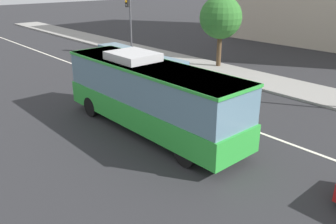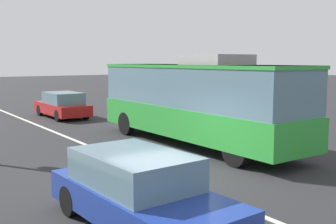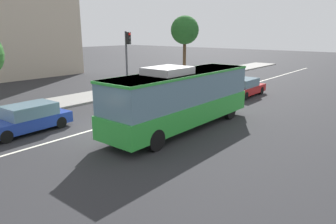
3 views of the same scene
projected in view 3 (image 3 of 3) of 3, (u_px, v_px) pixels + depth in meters
The scene contains 8 objects.
ground_plane at pixel (98, 128), 17.02m from camera, with size 160.00×160.00×0.00m, color #28282B.
sidewalk_kerb at pixel (33, 108), 21.42m from camera, with size 80.00×3.51×0.14m, color gray.
lane_centre_line at pixel (98, 128), 17.02m from camera, with size 76.00×0.16×0.01m, color silver.
transit_bus at pixel (182, 96), 16.60m from camera, with size 10.01×2.53×3.46m.
sedan_blue at pixel (28, 118), 16.31m from camera, with size 4.58×2.00×1.46m.
sedan_red at pixel (244, 87), 25.49m from camera, with size 4.51×1.85×1.46m.
traffic_light_near_corner at pixel (128, 52), 25.22m from camera, with size 0.33×0.62×5.20m.
street_tree_kerbside_left at pixel (185, 31), 34.33m from camera, with size 3.12×3.12×6.91m.
Camera 3 is at (-10.05, -13.33, 5.16)m, focal length 33.10 mm.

